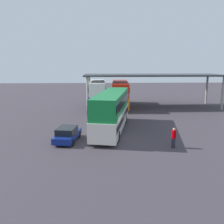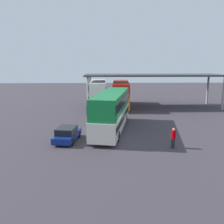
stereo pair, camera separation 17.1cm
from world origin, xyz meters
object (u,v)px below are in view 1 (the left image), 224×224
Objects in this scene: double_decker_near_canopy at (97,93)px; pedestrian_waiting at (174,138)px; double_decker_main at (112,110)px; double_decker_mid_row at (120,93)px; parked_hatchback at (67,134)px.

double_decker_near_canopy is 6.06× the size of pedestrian_waiting.
pedestrian_waiting is (4.95, -5.59, -1.38)m from double_decker_main.
double_decker_near_canopy reaches higher than pedestrian_waiting.
double_decker_near_canopy reaches higher than double_decker_mid_row.
parked_hatchback is 18.08m from double_decker_near_canopy.
parked_hatchback is at bearing -158.52° from pedestrian_waiting.
double_decker_main is 14.50m from double_decker_mid_row.
double_decker_main is 14.47m from double_decker_near_canopy.
double_decker_main is 1.07× the size of double_decker_mid_row.
double_decker_mid_row reaches higher than parked_hatchback.
double_decker_mid_row is (1.96, 14.37, 0.04)m from double_decker_main.
pedestrian_waiting is at bearing -127.26° from double_decker_main.
double_decker_main is at bearing -41.99° from parked_hatchback.
double_decker_near_canopy is (-1.79, 14.35, 0.09)m from double_decker_main.
parked_hatchback is 2.38× the size of pedestrian_waiting.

